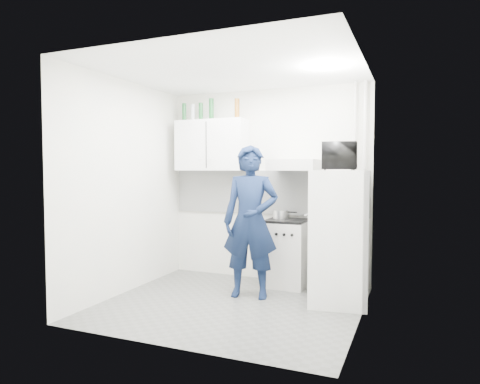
% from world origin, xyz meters
% --- Properties ---
extents(floor, '(2.80, 2.80, 0.00)m').
position_xyz_m(floor, '(0.00, 0.00, 0.00)').
color(floor, '#565654').
rests_on(floor, ground).
extents(ceiling, '(2.80, 2.80, 0.00)m').
position_xyz_m(ceiling, '(0.00, 0.00, 2.60)').
color(ceiling, white).
rests_on(ceiling, wall_back).
extents(wall_back, '(2.80, 0.00, 2.80)m').
position_xyz_m(wall_back, '(0.00, 1.25, 1.30)').
color(wall_back, silver).
rests_on(wall_back, floor).
extents(wall_left, '(0.00, 2.60, 2.60)m').
position_xyz_m(wall_left, '(-1.40, 0.00, 1.30)').
color(wall_left, silver).
rests_on(wall_left, floor).
extents(wall_right, '(0.00, 2.60, 2.60)m').
position_xyz_m(wall_right, '(1.40, 0.00, 1.30)').
color(wall_right, silver).
rests_on(wall_right, floor).
extents(person, '(0.72, 0.54, 1.80)m').
position_xyz_m(person, '(0.10, 0.38, 0.90)').
color(person, '#0D1833').
rests_on(person, floor).
extents(stove, '(0.52, 0.52, 0.84)m').
position_xyz_m(stove, '(0.36, 1.00, 0.42)').
color(stove, beige).
rests_on(stove, floor).
extents(fridge, '(0.71, 0.71, 1.50)m').
position_xyz_m(fridge, '(1.10, 0.50, 0.75)').
color(fridge, white).
rests_on(fridge, floor).
extents(stove_top, '(0.50, 0.50, 0.03)m').
position_xyz_m(stove_top, '(0.36, 1.00, 0.85)').
color(stove_top, black).
rests_on(stove_top, stove).
extents(saucepan, '(0.20, 0.20, 0.11)m').
position_xyz_m(saucepan, '(0.26, 1.07, 0.92)').
color(saucepan, silver).
rests_on(saucepan, stove_top).
extents(microwave, '(0.61, 0.47, 0.30)m').
position_xyz_m(microwave, '(1.10, 0.50, 1.66)').
color(microwave, black).
rests_on(microwave, fridge).
extents(bottle_a, '(0.06, 0.06, 0.26)m').
position_xyz_m(bottle_a, '(-1.19, 1.07, 2.33)').
color(bottle_a, '#144C1E').
rests_on(bottle_a, upper_cabinet).
extents(bottle_b, '(0.06, 0.06, 0.23)m').
position_xyz_m(bottle_b, '(-1.05, 1.07, 2.32)').
color(bottle_b, '#B2B7BC').
rests_on(bottle_b, upper_cabinet).
extents(bottle_c, '(0.06, 0.06, 0.25)m').
position_xyz_m(bottle_c, '(-0.92, 1.07, 2.32)').
color(bottle_c, '#144C1E').
rests_on(bottle_c, upper_cabinet).
extents(bottle_d, '(0.07, 0.07, 0.30)m').
position_xyz_m(bottle_d, '(-0.76, 1.07, 2.35)').
color(bottle_d, '#144C1E').
rests_on(bottle_d, upper_cabinet).
extents(bottle_e, '(0.07, 0.07, 0.27)m').
position_xyz_m(bottle_e, '(-0.37, 1.07, 2.34)').
color(bottle_e, brown).
rests_on(bottle_e, upper_cabinet).
extents(upper_cabinet, '(1.00, 0.35, 0.70)m').
position_xyz_m(upper_cabinet, '(-0.75, 1.07, 1.85)').
color(upper_cabinet, white).
rests_on(upper_cabinet, wall_back).
extents(range_hood, '(0.60, 0.50, 0.14)m').
position_xyz_m(range_hood, '(0.45, 1.00, 1.57)').
color(range_hood, beige).
rests_on(range_hood, wall_back).
extents(backsplash, '(2.74, 0.03, 0.60)m').
position_xyz_m(backsplash, '(0.00, 1.24, 1.20)').
color(backsplash, white).
rests_on(backsplash, wall_back).
extents(pipe_a, '(0.05, 0.05, 2.60)m').
position_xyz_m(pipe_a, '(1.30, 1.17, 1.30)').
color(pipe_a, beige).
rests_on(pipe_a, floor).
extents(pipe_b, '(0.04, 0.04, 2.60)m').
position_xyz_m(pipe_b, '(1.18, 1.17, 1.30)').
color(pipe_b, beige).
rests_on(pipe_b, floor).
extents(ceiling_spot_fixture, '(0.10, 0.10, 0.02)m').
position_xyz_m(ceiling_spot_fixture, '(1.00, 0.20, 2.57)').
color(ceiling_spot_fixture, white).
rests_on(ceiling_spot_fixture, ceiling).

